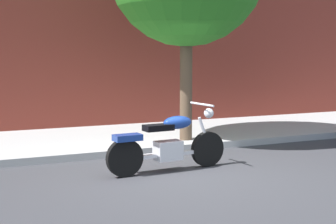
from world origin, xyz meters
TOP-DOWN VIEW (x-y plane):
  - ground_plane at (0.00, 0.00)m, footprint 60.00×60.00m
  - sidewalk at (0.00, 3.24)m, footprint 23.81×3.31m
  - motorcycle at (-0.13, 0.22)m, footprint 2.16×0.70m

SIDE VIEW (x-z plane):
  - ground_plane at x=0.00m, z-range 0.00..0.00m
  - sidewalk at x=0.00m, z-range 0.00..0.14m
  - motorcycle at x=-0.13m, z-range -0.10..1.01m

